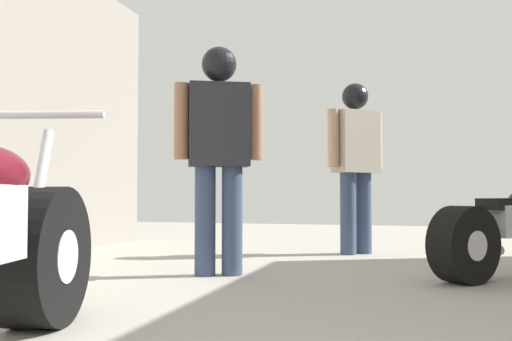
# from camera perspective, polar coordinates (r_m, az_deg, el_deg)

# --- Properties ---
(ground_plane) EXTENTS (16.73, 16.73, 0.00)m
(ground_plane) POSITION_cam_1_polar(r_m,az_deg,el_deg) (3.28, 5.57, -13.54)
(ground_plane) COLOR #A8A399
(mechanic_in_blue) EXTENTS (0.58, 0.58, 1.82)m
(mechanic_in_blue) POSITION_cam_1_polar(r_m,az_deg,el_deg) (6.11, 10.00, 1.92)
(mechanic_in_blue) COLOR #384766
(mechanic_in_blue) RESTS_ON ground_plane
(mechanic_with_helmet) EXTENTS (0.69, 0.43, 1.80)m
(mechanic_with_helmet) POSITION_cam_1_polar(r_m,az_deg,el_deg) (4.47, -3.76, 3.32)
(mechanic_with_helmet) COLOR #384766
(mechanic_with_helmet) RESTS_ON ground_plane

